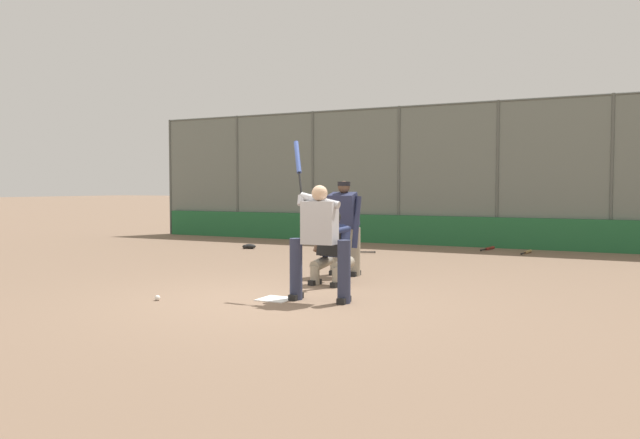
# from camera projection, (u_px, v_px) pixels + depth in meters

# --- Properties ---
(ground_plane) EXTENTS (160.00, 160.00, 0.00)m
(ground_plane) POSITION_uv_depth(u_px,v_px,m) (276.00, 299.00, 8.49)
(ground_plane) COLOR #7A604C
(home_plate_marker) EXTENTS (0.43, 0.43, 0.01)m
(home_plate_marker) POSITION_uv_depth(u_px,v_px,m) (276.00, 299.00, 8.49)
(home_plate_marker) COLOR white
(home_plate_marker) RESTS_ON ground_plane
(backstop_fence) EXTENTS (18.36, 0.08, 3.71)m
(backstop_fence) POSITION_uv_depth(u_px,v_px,m) (446.00, 171.00, 16.27)
(backstop_fence) COLOR #515651
(backstop_fence) RESTS_ON ground_plane
(padding_wall) EXTENTS (17.92, 0.18, 0.77)m
(padding_wall) POSITION_uv_depth(u_px,v_px,m) (445.00, 231.00, 16.26)
(padding_wall) COLOR #236638
(padding_wall) RESTS_ON ground_plane
(bleachers_beyond) EXTENTS (12.80, 1.95, 1.16)m
(bleachers_beyond) POSITION_uv_depth(u_px,v_px,m) (403.00, 224.00, 19.13)
(bleachers_beyond) COLOR slate
(bleachers_beyond) RESTS_ON ground_plane
(batter_at_plate) EXTENTS (1.06, 0.62, 2.19)m
(batter_at_plate) POSITION_uv_depth(u_px,v_px,m) (319.00, 238.00, 8.32)
(batter_at_plate) COLOR #2D334C
(batter_at_plate) RESTS_ON ground_plane
(catcher_behind_plate) EXTENTS (0.63, 0.76, 1.17)m
(catcher_behind_plate) POSITION_uv_depth(u_px,v_px,m) (331.00, 246.00, 9.77)
(catcher_behind_plate) COLOR gray
(catcher_behind_plate) RESTS_ON ground_plane
(umpire_home) EXTENTS (0.67, 0.40, 1.64)m
(umpire_home) POSITION_uv_depth(u_px,v_px,m) (344.00, 225.00, 10.75)
(umpire_home) COLOR gray
(umpire_home) RESTS_ON ground_plane
(spare_bat_near_backstop) EXTENTS (0.86, 0.37, 0.07)m
(spare_bat_near_backstop) POSITION_uv_depth(u_px,v_px,m) (350.00, 252.00, 14.41)
(spare_bat_near_backstop) COLOR black
(spare_bat_near_backstop) RESTS_ON ground_plane
(spare_bat_by_padding) EXTENTS (0.14, 0.81, 0.07)m
(spare_bat_by_padding) POSITION_uv_depth(u_px,v_px,m) (527.00, 252.00, 14.38)
(spare_bat_by_padding) COLOR black
(spare_bat_by_padding) RESTS_ON ground_plane
(spare_bat_third_base_side) EXTENTS (0.18, 0.89, 0.07)m
(spare_bat_third_base_side) POSITION_uv_depth(u_px,v_px,m) (489.00, 248.00, 15.22)
(spare_bat_third_base_side) COLOR black
(spare_bat_third_base_side) RESTS_ON ground_plane
(fielding_glove_on_dirt) EXTENTS (0.33, 0.25, 0.12)m
(fielding_glove_on_dirt) POSITION_uv_depth(u_px,v_px,m) (249.00, 246.00, 15.48)
(fielding_glove_on_dirt) COLOR black
(fielding_glove_on_dirt) RESTS_ON ground_plane
(baseball_loose) EXTENTS (0.07, 0.07, 0.07)m
(baseball_loose) POSITION_uv_depth(u_px,v_px,m) (157.00, 298.00, 8.41)
(baseball_loose) COLOR white
(baseball_loose) RESTS_ON ground_plane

